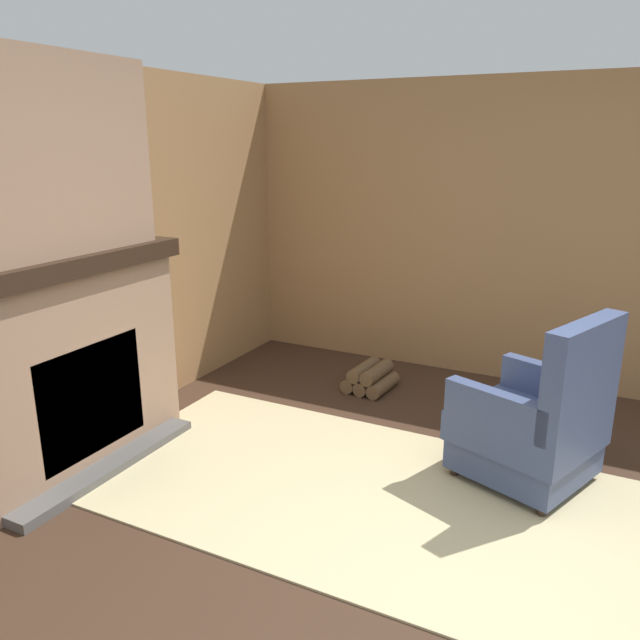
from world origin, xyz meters
TOP-DOWN VIEW (x-y plane):
  - ground_plane at (0.00, 0.00)m, footprint 14.00×14.00m
  - wood_panel_wall_left at (-2.65, 0.00)m, footprint 0.06×5.84m
  - wood_panel_wall_back at (0.02, 2.65)m, footprint 5.84×0.09m
  - fireplace_hearth at (-2.42, 0.00)m, footprint 0.59×1.59m
  - chimney_breast at (-2.43, 0.00)m, footprint 0.34×1.31m
  - area_rug at (-0.34, 0.46)m, footprint 3.97×1.66m
  - armchair at (0.10, 1.02)m, footprint 0.89×0.88m
  - firewood_stack at (-1.26, 1.90)m, footprint 0.37×0.42m
  - storage_case at (-2.47, 0.30)m, footprint 0.14×0.23m

SIDE VIEW (x-z plane):
  - ground_plane at x=0.00m, z-range 0.00..0.00m
  - area_rug at x=-0.34m, z-range 0.00..0.01m
  - firewood_stack at x=-1.26m, z-range -0.01..0.20m
  - armchair at x=0.10m, z-range -0.15..0.87m
  - fireplace_hearth at x=-2.42m, z-range 0.00..1.30m
  - wood_panel_wall_left at x=-2.65m, z-range 0.00..2.39m
  - wood_panel_wall_back at x=0.02m, z-range 0.01..2.40m
  - storage_case at x=-2.47m, z-range 1.30..1.45m
  - chimney_breast at x=-2.43m, z-range 1.30..2.37m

